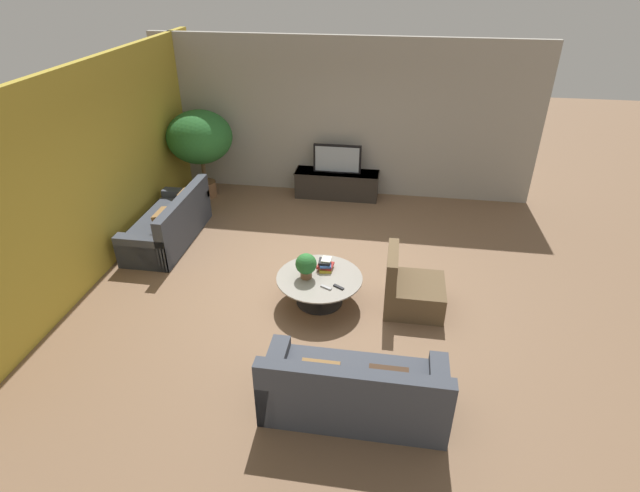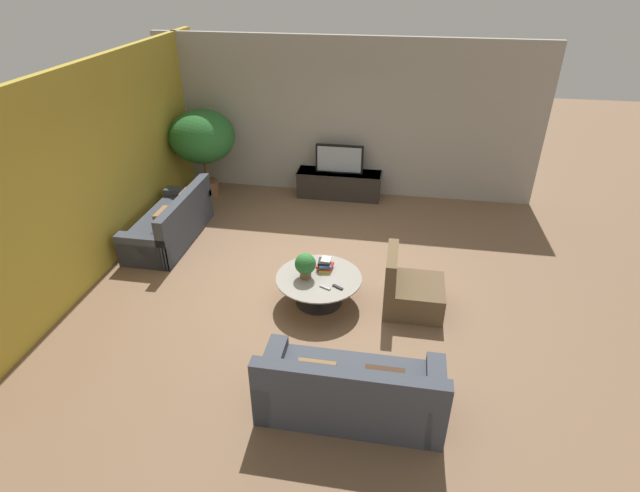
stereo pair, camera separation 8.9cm
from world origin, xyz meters
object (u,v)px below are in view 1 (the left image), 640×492
at_px(couch_by_wall, 170,225).
at_px(couch_near_entry, 354,391).
at_px(coffee_table, 319,284).
at_px(television, 337,159).
at_px(media_console, 337,184).
at_px(potted_plant_tabletop, 306,265).
at_px(potted_palm_tall, 200,139).
at_px(armchair_wicker, 410,291).

distance_m(couch_by_wall, couch_near_entry, 4.69).
height_order(coffee_table, couch_near_entry, couch_near_entry).
xyz_separation_m(coffee_table, couch_near_entry, (0.66, -1.87, -0.01)).
xyz_separation_m(television, couch_near_entry, (0.87, -5.41, -0.51)).
height_order(media_console, potted_plant_tabletop, potted_plant_tabletop).
relative_size(coffee_table, potted_plant_tabletop, 3.27).
bearing_deg(media_console, potted_plant_tabletop, -89.56).
bearing_deg(media_console, couch_near_entry, -80.87).
distance_m(media_console, potted_palm_tall, 2.79).
distance_m(television, potted_palm_tall, 2.66).
relative_size(couch_near_entry, potted_plant_tabletop, 5.33).
relative_size(media_console, potted_plant_tabletop, 4.58).
bearing_deg(couch_near_entry, television, -80.87).
distance_m(couch_near_entry, potted_palm_tall, 6.18).
distance_m(couch_by_wall, armchair_wicker, 4.21).
xyz_separation_m(television, coffee_table, (0.21, -3.54, -0.50)).
bearing_deg(potted_plant_tabletop, couch_by_wall, 152.33).
bearing_deg(potted_palm_tall, coffee_table, -48.34).
bearing_deg(potted_plant_tabletop, media_console, 90.44).
relative_size(coffee_table, couch_by_wall, 0.61).
distance_m(coffee_table, potted_palm_tall, 4.33).
bearing_deg(couch_by_wall, couch_near_entry, 47.02).
bearing_deg(coffee_table, potted_plant_tabletop, -170.40).
bearing_deg(television, couch_by_wall, -139.28).
distance_m(potted_palm_tall, potted_plant_tabletop, 4.18).
distance_m(television, coffee_table, 3.58).
relative_size(couch_near_entry, armchair_wicker, 2.25).
bearing_deg(couch_near_entry, potted_plant_tabletop, -65.43).
bearing_deg(potted_palm_tall, television, 8.17).
xyz_separation_m(television, potted_plant_tabletop, (0.03, -3.57, -0.18)).
height_order(media_console, couch_by_wall, couch_by_wall).
height_order(media_console, coffee_table, media_console).
height_order(television, potted_plant_tabletop, television).
height_order(television, armchair_wicker, television).
xyz_separation_m(coffee_table, armchair_wicker, (1.25, 0.07, -0.02)).
bearing_deg(potted_palm_tall, potted_plant_tabletop, -50.46).
bearing_deg(coffee_table, media_console, 93.33).
relative_size(television, couch_by_wall, 0.48).
bearing_deg(couch_near_entry, coffee_table, -70.48).
relative_size(couch_by_wall, potted_plant_tabletop, 5.37).
distance_m(couch_near_entry, armchair_wicker, 2.03).
relative_size(media_console, couch_near_entry, 0.86).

